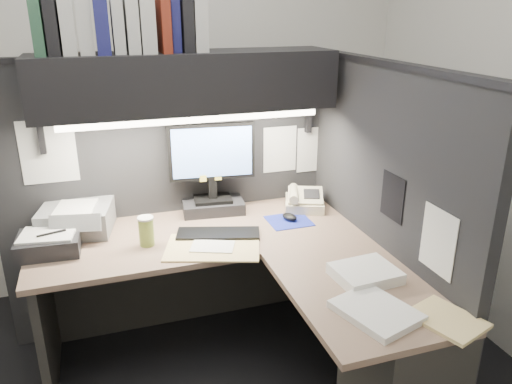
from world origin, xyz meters
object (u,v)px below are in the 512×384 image
Objects in this scene: notebook_stack at (49,243)px; keyboard at (218,234)px; printer at (77,219)px; monitor at (212,178)px; telephone at (304,201)px; overhead_shelf at (187,82)px; desk at (291,326)px; coffee_cup at (146,232)px.

keyboard is at bearing -5.81° from notebook_stack.
printer is 1.22× the size of notebook_stack.
monitor is at bearing 14.22° from printer.
notebook_stack is (-1.42, -0.13, -0.00)m from telephone.
desk is at bearing -68.21° from overhead_shelf.
notebook_stack is at bearing -110.42° from printer.
telephone reaches higher than desk.
monitor reaches higher than notebook_stack.
printer is 0.25m from notebook_stack.
telephone is at bearing 62.74° from desk.
keyboard is 0.76m from printer.
desk is 4.76× the size of printer.
printer is at bearing 174.09° from keyboard.
printer is at bearing -171.00° from monitor.
printer is (-0.33, 0.29, 0.00)m from coffee_cup.
coffee_cup is (-0.59, 0.50, 0.36)m from desk.
keyboard is at bearing 114.56° from desk.
keyboard is 1.84× the size of telephone.
telephone is at bearing 7.92° from printer.
notebook_stack is (-1.06, 0.57, 0.33)m from desk.
telephone is at bearing 5.21° from notebook_stack.
keyboard is at bearing -92.88° from monitor.
monitor is 0.93m from notebook_stack.
telephone is at bearing 12.12° from coffee_cup.
keyboard is (-0.22, 0.49, 0.30)m from desk.
telephone is 0.66× the size of printer.
monitor is at bearing -170.69° from telephone.
notebook_stack is (-0.46, 0.08, -0.03)m from coffee_cup.
keyboard is 0.84m from notebook_stack.
monitor reaches higher than printer.
keyboard is at bearing -138.22° from telephone.
coffee_cup is 0.44m from printer.
keyboard is at bearing -73.64° from overhead_shelf.
desk is 0.85m from coffee_cup.
desk is 1.33m from overhead_shelf.
monitor is 0.77m from printer.
keyboard is at bearing -1.47° from coffee_cup.
desk is 5.80× the size of notebook_stack.
coffee_cup reaches higher than desk.
monitor is (0.13, 0.07, -0.56)m from overhead_shelf.
coffee_cup is 0.48× the size of notebook_stack.
monitor is 1.80× the size of notebook_stack.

